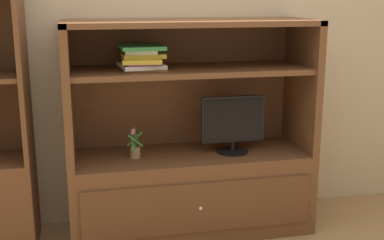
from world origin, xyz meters
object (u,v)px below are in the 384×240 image
at_px(magazine_stack, 142,57).
at_px(media_console, 190,166).
at_px(tv_monitor, 233,124).
at_px(potted_plant, 135,149).

bearing_deg(magazine_stack, media_console, 0.72).
bearing_deg(tv_monitor, magazine_stack, 175.73).
bearing_deg(potted_plant, media_console, 4.57).
bearing_deg(potted_plant, magazine_stack, 23.35).
height_order(potted_plant, magazine_stack, magazine_stack).
height_order(tv_monitor, magazine_stack, magazine_stack).
xyz_separation_m(tv_monitor, potted_plant, (-0.68, 0.02, -0.15)).
distance_m(tv_monitor, magazine_stack, 0.78).
height_order(media_console, tv_monitor, media_console).
distance_m(media_console, magazine_stack, 0.84).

